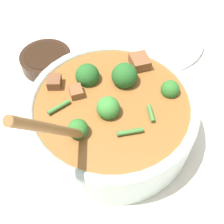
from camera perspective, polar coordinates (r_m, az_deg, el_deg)
ground_plane at (r=0.52m, az=0.00°, el=-3.71°), size 4.00×4.00×0.00m
stew_bowl at (r=0.48m, az=-0.03°, el=-0.32°), size 0.31×0.28×0.23m
condiment_bowl at (r=0.63m, az=-13.23°, el=10.29°), size 0.11×0.11×0.03m
empty_plate at (r=0.69m, az=9.11°, el=14.62°), size 0.22×0.22×0.02m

